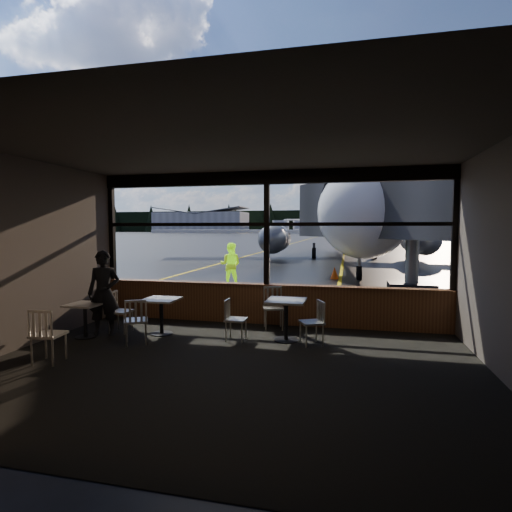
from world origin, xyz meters
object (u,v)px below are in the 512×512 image
(chair_near_n, at_px, (273,308))
(passenger, at_px, (104,293))
(chair_left_s, at_px, (49,335))
(airliner, at_px, (346,186))
(ground_crew, at_px, (231,265))
(jet_bridge, at_px, (402,221))
(chair_near_w, at_px, (236,320))
(cafe_table_mid, at_px, (162,317))
(cafe_table_left, at_px, (85,321))
(chair_near_e, at_px, (312,323))
(chair_mid_s, at_px, (136,321))
(cone_nose, at_px, (335,273))
(chair_mid_w, at_px, (121,312))
(cafe_table_near, at_px, (286,320))
(cone_wing, at_px, (233,256))

(chair_near_n, height_order, passenger, passenger)
(chair_near_n, xyz_separation_m, chair_left_s, (-3.18, -2.99, 0.00))
(airliner, xyz_separation_m, ground_crew, (-4.11, -14.50, -4.36))
(jet_bridge, height_order, chair_near_w, jet_bridge)
(cafe_table_mid, bearing_deg, cafe_table_left, -157.67)
(jet_bridge, relative_size, chair_near_n, 12.21)
(jet_bridge, xyz_separation_m, chair_left_s, (-6.54, -8.94, -2.01))
(airliner, height_order, chair_near_e, airliner)
(chair_mid_s, bearing_deg, ground_crew, 64.07)
(jet_bridge, relative_size, chair_near_e, 13.33)
(ground_crew, xyz_separation_m, cone_nose, (3.79, 3.13, -0.57))
(airliner, xyz_separation_m, chair_left_s, (-4.52, -23.49, -4.72))
(chair_near_e, distance_m, chair_mid_w, 4.01)
(chair_mid_s, relative_size, chair_mid_w, 1.01)
(airliner, relative_size, cafe_table_mid, 44.97)
(chair_near_e, distance_m, chair_near_n, 1.36)
(chair_near_n, bearing_deg, cafe_table_left, 6.84)
(chair_near_w, bearing_deg, chair_mid_s, -70.43)
(jet_bridge, distance_m, chair_near_n, 7.12)
(jet_bridge, height_order, chair_left_s, jet_bridge)
(cafe_table_left, distance_m, chair_near_n, 3.89)
(cone_nose, bearing_deg, chair_mid_s, -107.20)
(cafe_table_near, distance_m, chair_near_w, 0.98)
(cafe_table_left, bearing_deg, cone_nose, 66.67)
(ground_crew, bearing_deg, cone_nose, -142.66)
(cafe_table_near, height_order, chair_near_n, chair_near_n)
(chair_near_e, distance_m, passenger, 4.26)
(chair_left_s, bearing_deg, cafe_table_mid, 57.57)
(airliner, bearing_deg, cafe_table_mid, -102.95)
(cafe_table_near, relative_size, cafe_table_mid, 1.09)
(chair_near_e, bearing_deg, chair_left_s, 89.57)
(cone_wing, bearing_deg, cafe_table_left, -81.83)
(cone_nose, bearing_deg, jet_bridge, -53.68)
(airliner, bearing_deg, chair_mid_s, -103.01)
(airliner, height_order, cafe_table_near, airliner)
(cafe_table_mid, xyz_separation_m, cone_nose, (3.21, 10.08, -0.12))
(cafe_table_near, xyz_separation_m, passenger, (-3.72, -0.42, 0.47))
(airliner, height_order, chair_near_n, airliner)
(chair_near_w, height_order, chair_mid_w, chair_mid_w)
(chair_left_s, relative_size, cone_wing, 2.10)
(chair_mid_s, xyz_separation_m, chair_mid_w, (-0.76, 0.71, -0.01))
(airliner, xyz_separation_m, cone_nose, (-0.32, -11.37, -4.93))
(jet_bridge, distance_m, chair_left_s, 11.26)
(ground_crew, height_order, cone_nose, ground_crew)
(ground_crew, distance_m, cone_wing, 13.85)
(airliner, distance_m, passenger, 22.67)
(chair_near_e, bearing_deg, chair_near_n, 16.22)
(chair_mid_w, bearing_deg, cafe_table_mid, 92.21)
(ground_crew, bearing_deg, cafe_table_near, 112.65)
(cafe_table_near, distance_m, chair_near_e, 0.53)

